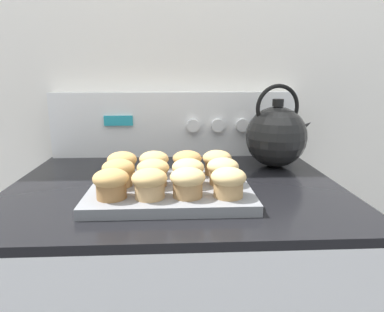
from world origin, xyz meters
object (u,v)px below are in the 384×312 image
at_px(muffin_pan, 172,190).
at_px(muffin_r2_c0, 124,163).
at_px(muffin_r0_c2, 189,182).
at_px(muffin_r0_c0, 113,183).
at_px(muffin_r2_c1, 155,163).
at_px(muffin_r2_c3, 218,162).
at_px(muffin_r1_c0, 120,172).
at_px(tea_kettle, 278,136).
at_px(muffin_r1_c3, 224,170).
at_px(muffin_r2_c2, 189,162).
at_px(muffin_r1_c2, 190,171).
at_px(muffin_r1_c1, 155,172).
at_px(muffin_r0_c3, 230,181).
at_px(muffin_r0_c1, 151,183).

bearing_deg(muffin_pan, muffin_r2_c0, 146.93).
bearing_deg(muffin_r0_c2, muffin_r0_c0, -179.88).
distance_m(muffin_r2_c1, muffin_r2_c3, 0.15).
xyz_separation_m(muffin_r1_c0, tea_kettle, (0.41, 0.22, 0.04)).
bearing_deg(muffin_r2_c3, muffin_r1_c3, -87.60).
relative_size(muffin_r1_c0, muffin_r1_c3, 1.00).
relative_size(muffin_r0_c0, muffin_r2_c2, 1.00).
bearing_deg(muffin_r1_c3, muffin_r1_c2, -177.36).
relative_size(muffin_r0_c0, tea_kettle, 0.30).
height_order(muffin_r2_c1, muffin_r2_c3, same).
distance_m(muffin_r0_c0, muffin_r2_c3, 0.27).
xyz_separation_m(muffin_r1_c1, tea_kettle, (0.34, 0.23, 0.04)).
bearing_deg(muffin_pan, muffin_r2_c2, 62.87).
height_order(muffin_r0_c2, muffin_r2_c3, same).
height_order(muffin_r1_c2, tea_kettle, tea_kettle).
distance_m(muffin_r1_c3, muffin_r2_c3, 0.08).
height_order(muffin_r0_c3, muffin_r1_c0, same).
bearing_deg(muffin_r0_c1, muffin_r2_c0, 116.25).
height_order(muffin_r0_c2, muffin_r2_c1, same).
relative_size(muffin_r0_c0, muffin_r2_c3, 1.00).
relative_size(muffin_r1_c3, muffin_r2_c0, 1.00).
bearing_deg(muffin_r0_c2, muffin_pan, 115.25).
relative_size(muffin_r1_c3, muffin_r2_c3, 1.00).
height_order(muffin_pan, muffin_r1_c0, muffin_r1_c0).
xyz_separation_m(muffin_r0_c3, muffin_r2_c2, (-0.08, 0.16, 0.00)).
distance_m(muffin_pan, muffin_r2_c0, 0.14).
bearing_deg(muffin_r2_c2, muffin_r1_c0, -153.31).
bearing_deg(muffin_pan, muffin_r0_c0, -146.71).
xyz_separation_m(muffin_r0_c0, muffin_r0_c3, (0.23, -0.00, 0.00)).
bearing_deg(muffin_r2_c0, muffin_r0_c3, -33.51).
xyz_separation_m(muffin_r2_c0, tea_kettle, (0.41, 0.15, 0.04)).
distance_m(muffin_r1_c0, muffin_r2_c0, 0.07).
relative_size(muffin_r2_c2, tea_kettle, 0.30).
bearing_deg(muffin_r1_c0, muffin_pan, -0.84).
relative_size(muffin_r2_c0, muffin_r2_c2, 1.00).
xyz_separation_m(muffin_r0_c2, muffin_r1_c2, (0.00, 0.07, 0.00)).
bearing_deg(muffin_r0_c2, muffin_r2_c2, 88.21).
relative_size(muffin_r2_c1, tea_kettle, 0.30).
bearing_deg(muffin_r2_c1, muffin_r0_c3, -45.00).
xyz_separation_m(muffin_r1_c3, tea_kettle, (0.18, 0.22, 0.04)).
height_order(muffin_r0_c2, muffin_r0_c3, same).
bearing_deg(muffin_r0_c2, muffin_r1_c2, 87.14).
height_order(muffin_r0_c0, muffin_r0_c3, same).
bearing_deg(muffin_r2_c0, muffin_r1_c2, -26.55).
xyz_separation_m(muffin_r1_c1, muffin_r2_c1, (-0.00, 0.08, 0.00)).
bearing_deg(muffin_r1_c0, muffin_r1_c3, -0.06).
height_order(muffin_r0_c3, muffin_r1_c2, same).
xyz_separation_m(muffin_r0_c0, muffin_r1_c3, (0.23, 0.08, 0.00)).
distance_m(muffin_r0_c3, tea_kettle, 0.36).
bearing_deg(muffin_r1_c0, muffin_r2_c1, 46.13).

